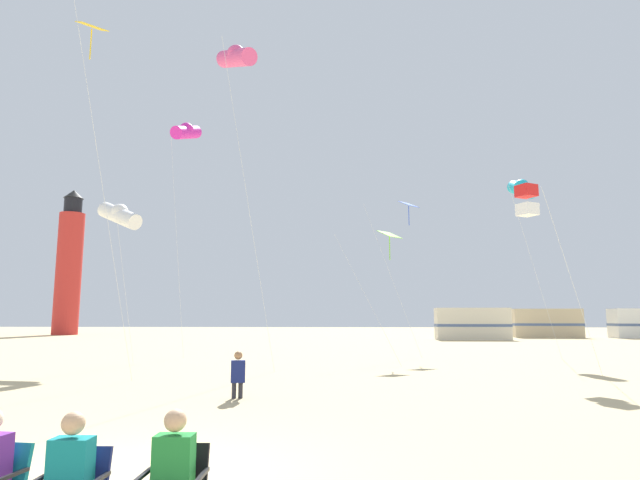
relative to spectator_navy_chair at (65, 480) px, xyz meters
name	(u,v)px	position (x,y,z in m)	size (l,w,h in m)	color
ground	(145,476)	(-0.19, 2.29, -0.61)	(200.00, 200.00, 0.00)	#CCB584
spectator_navy_chair	(65,480)	(0.00, 0.00, 0.00)	(0.35, 0.51, 1.16)	#147F84
spectator_black_chair	(171,476)	(0.85, 0.18, 0.00)	(0.35, 0.51, 1.16)	#238438
kite_flyer_standing	(238,374)	(-0.36, 8.51, 0.00)	(0.42, 0.55, 1.16)	navy
kite_tube_rainbow	(236,57)	(-2.18, 15.44, 11.79)	(2.81, 2.93, 13.11)	silver
kite_tube_cyan	(522,189)	(11.20, 22.80, 7.93)	(2.13, 2.53, 9.25)	silver
kite_tube_magenta	(186,132)	(-6.43, 22.48, 11.27)	(1.24, 2.57, 12.58)	silver
kite_tube_white	(120,215)	(-7.87, 18.08, 5.87)	(2.51, 1.85, 7.18)	silver
kite_diamond_lime	(388,239)	(4.12, 20.10, 4.98)	(3.19, 3.19, 6.01)	silver
kite_diamond_blue	(407,210)	(5.54, 24.81, 7.29)	(3.15, 3.15, 8.44)	silver
kite_diamond_gold	(93,41)	(-6.27, 11.78, 10.62)	(2.49, 2.49, 12.01)	silver
kite_box_scarlet	(527,200)	(8.88, 15.03, 5.62)	(2.57, 2.57, 6.81)	silver
lighthouse_distant	(69,266)	(-30.20, 54.77, 7.22)	(2.80, 2.80, 16.80)	red
rv_van_cream	(472,324)	(13.09, 44.34, 0.78)	(6.48, 2.45, 2.80)	beige
rv_van_tan	(546,323)	(21.55, 49.95, 0.78)	(6.60, 2.83, 2.80)	#C6B28C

